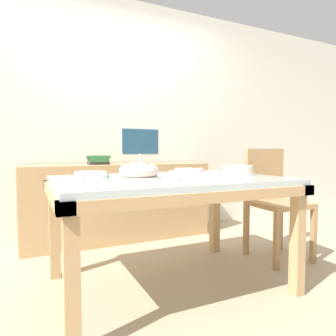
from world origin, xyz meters
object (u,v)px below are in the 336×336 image
(cake_golden_bundt, at_px, (139,172))
(tealight_near_front, at_px, (145,172))
(computer_monitor, at_px, (140,146))
(cake_chocolate_round, at_px, (237,170))
(tealight_centre, at_px, (82,179))
(chair, at_px, (273,197))
(tealight_left_edge, at_px, (176,179))
(plate_stack, at_px, (91,174))
(pastry_platter, at_px, (189,172))
(book_stack, at_px, (98,160))

(cake_golden_bundt, height_order, tealight_near_front, cake_golden_bundt)
(computer_monitor, bearing_deg, tealight_near_front, -107.12)
(cake_chocolate_round, bearing_deg, tealight_centre, -179.98)
(chair, distance_m, tealight_centre, 1.66)
(chair, xyz_separation_m, tealight_left_edge, (-1.14, -0.39, 0.23))
(chair, distance_m, cake_golden_bundt, 1.31)
(tealight_centre, height_order, tealight_near_front, same)
(computer_monitor, relative_size, plate_stack, 2.02)
(chair, bearing_deg, plate_stack, 177.30)
(pastry_platter, xyz_separation_m, tealight_near_front, (-0.32, 0.13, -0.00))
(plate_stack, height_order, tealight_near_front, plate_stack)
(cake_chocolate_round, xyz_separation_m, plate_stack, (-1.04, 0.22, -0.01))
(pastry_platter, xyz_separation_m, plate_stack, (-0.79, -0.06, 0.01))
(tealight_left_edge, bearing_deg, chair, 18.76)
(tealight_centre, bearing_deg, cake_golden_bundt, 2.00)
(chair, distance_m, tealight_left_edge, 1.22)
(computer_monitor, relative_size, book_stack, 1.72)
(pastry_platter, bearing_deg, tealight_near_front, 157.43)
(book_stack, bearing_deg, computer_monitor, -0.18)
(pastry_platter, distance_m, tealight_left_edge, 0.64)
(tealight_near_front, bearing_deg, chair, -13.69)
(cake_chocolate_round, relative_size, tealight_left_edge, 6.55)
(computer_monitor, bearing_deg, tealight_centre, -123.57)
(tealight_centre, relative_size, tealight_near_front, 1.00)
(computer_monitor, relative_size, tealight_left_edge, 10.60)
(tealight_near_front, bearing_deg, computer_monitor, 72.88)
(cake_chocolate_round, height_order, tealight_left_edge, cake_chocolate_round)
(pastry_platter, bearing_deg, cake_golden_bundt, -153.14)
(tealight_centre, bearing_deg, cake_chocolate_round, 0.02)
(book_stack, bearing_deg, cake_golden_bundt, -89.50)
(tealight_centre, height_order, tealight_left_edge, same)
(tealight_centre, bearing_deg, tealight_left_edge, -25.92)
(book_stack, bearing_deg, cake_chocolate_round, -56.79)
(pastry_platter, xyz_separation_m, tealight_left_edge, (-0.38, -0.52, -0.00))
(tealight_left_edge, bearing_deg, cake_chocolate_round, 20.87)
(cake_golden_bundt, bearing_deg, computer_monitor, 69.82)
(cake_golden_bundt, relative_size, pastry_platter, 0.81)
(cake_golden_bundt, distance_m, tealight_centre, 0.36)
(cake_chocolate_round, distance_m, tealight_centre, 1.13)
(chair, relative_size, tealight_left_edge, 23.50)
(plate_stack, height_order, tealight_centre, plate_stack)
(cake_chocolate_round, xyz_separation_m, cake_golden_bundt, (-0.77, 0.01, 0.01))
(tealight_centre, bearing_deg, tealight_near_front, 36.52)
(pastry_platter, distance_m, tealight_near_front, 0.35)
(computer_monitor, distance_m, book_stack, 0.47)
(book_stack, relative_size, plate_stack, 1.17)
(cake_golden_bundt, distance_m, tealight_left_edge, 0.29)
(chair, distance_m, book_stack, 1.69)
(pastry_platter, distance_m, tealight_centre, 0.92)
(pastry_platter, height_order, tealight_near_front, pastry_platter)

